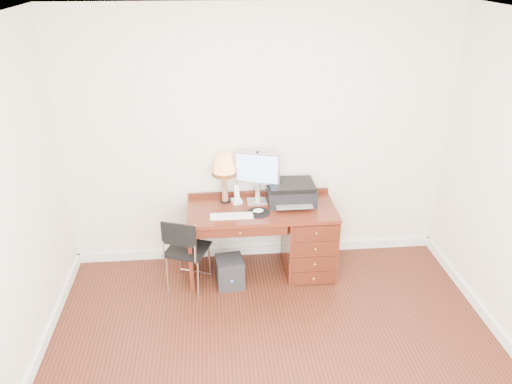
{
  "coord_description": "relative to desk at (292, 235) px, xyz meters",
  "views": [
    {
      "loc": [
        -0.47,
        -3.06,
        3.08
      ],
      "look_at": [
        -0.08,
        1.2,
        1.03
      ],
      "focal_mm": 35.0,
      "sensor_mm": 36.0,
      "label": 1
    }
  ],
  "objects": [
    {
      "name": "chair",
      "position": [
        -1.08,
        -0.27,
        0.08
      ],
      "size": [
        0.49,
        0.5,
        0.81
      ],
      "rotation": [
        0.0,
        0.0,
        -0.35
      ],
      "color": "black",
      "rests_on": "ground"
    },
    {
      "name": "printer",
      "position": [
        -0.01,
        0.12,
        0.44
      ],
      "size": [
        0.48,
        0.38,
        0.22
      ],
      "rotation": [
        0.0,
        0.0,
        0.0
      ],
      "color": "black",
      "rests_on": "desk"
    },
    {
      "name": "ground",
      "position": [
        -0.32,
        -1.4,
        -0.41
      ],
      "size": [
        4.0,
        4.0,
        0.0
      ],
      "primitive_type": "plane",
      "color": "#37160C",
      "rests_on": "ground"
    },
    {
      "name": "mouse_pad",
      "position": [
        -0.37,
        -0.1,
        0.35
      ],
      "size": [
        0.23,
        0.23,
        0.05
      ],
      "color": "black",
      "rests_on": "desk"
    },
    {
      "name": "phone",
      "position": [
        -0.57,
        0.14,
        0.4
      ],
      "size": [
        0.12,
        0.12,
        0.2
      ],
      "rotation": [
        0.0,
        0.0,
        0.3
      ],
      "color": "white",
      "rests_on": "desk"
    },
    {
      "name": "equipment_box",
      "position": [
        -0.67,
        -0.23,
        -0.26
      ],
      "size": [
        0.3,
        0.3,
        0.31
      ],
      "primitive_type": "cube",
      "rotation": [
        0.0,
        0.0,
        0.12
      ],
      "color": "black",
      "rests_on": "ground"
    },
    {
      "name": "monitor",
      "position": [
        -0.36,
        0.18,
        0.67
      ],
      "size": [
        0.45,
        0.22,
        0.53
      ],
      "rotation": [
        0.0,
        0.0,
        -0.32
      ],
      "color": "silver",
      "rests_on": "desk"
    },
    {
      "name": "desk",
      "position": [
        0.0,
        0.0,
        0.0
      ],
      "size": [
        1.5,
        0.67,
        0.75
      ],
      "color": "#602214",
      "rests_on": "ground"
    },
    {
      "name": "pen_cup",
      "position": [
        -0.03,
        0.15,
        0.39
      ],
      "size": [
        0.09,
        0.09,
        0.11
      ],
      "primitive_type": "cylinder",
      "color": "black",
      "rests_on": "desk"
    },
    {
      "name": "leg_lamp",
      "position": [
        -0.68,
        0.18,
        0.72
      ],
      "size": [
        0.25,
        0.25,
        0.52
      ],
      "color": "black",
      "rests_on": "desk"
    },
    {
      "name": "keyboard",
      "position": [
        -0.63,
        -0.16,
        0.35
      ],
      "size": [
        0.42,
        0.12,
        0.02
      ],
      "primitive_type": "cube",
      "rotation": [
        0.0,
        0.0,
        -0.01
      ],
      "color": "white",
      "rests_on": "desk"
    },
    {
      "name": "room_shell",
      "position": [
        -0.32,
        -0.77,
        -0.36
      ],
      "size": [
        4.0,
        4.0,
        4.0
      ],
      "color": "white",
      "rests_on": "ground"
    }
  ]
}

